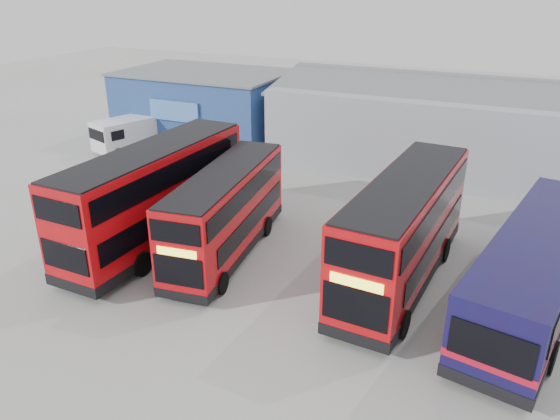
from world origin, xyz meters
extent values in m
plane|color=gray|center=(0.00, 0.00, 0.00)|extent=(120.00, 120.00, 0.00)
cube|color=navy|center=(-14.00, 18.00, 2.50)|extent=(12.00, 8.00, 5.00)
cube|color=slate|center=(-14.00, 18.00, 5.05)|extent=(12.30, 8.30, 0.15)
cube|color=#467CC7|center=(-14.00, 13.90, 3.00)|extent=(3.96, 0.15, 1.40)
cube|color=#91959E|center=(8.00, 20.00, 2.50)|extent=(30.00, 12.00, 5.00)
cube|color=slate|center=(8.00, 17.20, 5.25)|extent=(30.50, 6.33, 1.29)
cube|color=slate|center=(8.00, 22.80, 5.25)|extent=(30.50, 6.33, 1.29)
cube|color=red|center=(-6.54, 1.51, 2.50)|extent=(3.02, 11.13, 4.26)
cube|color=black|center=(-6.54, 1.51, 0.58)|extent=(3.07, 11.18, 0.47)
cube|color=black|center=(-5.22, 1.04, 2.00)|extent=(0.39, 9.36, 1.00)
cube|color=black|center=(-7.89, 1.13, 2.00)|extent=(0.39, 9.36, 1.00)
cube|color=black|center=(-5.21, 1.46, 3.79)|extent=(0.42, 10.41, 1.00)
cube|color=black|center=(-7.88, 1.55, 3.79)|extent=(0.42, 10.41, 1.00)
cube|color=black|center=(-6.35, 7.05, 1.89)|extent=(2.37, 0.14, 1.42)
cube|color=black|center=(-6.35, 7.05, 3.79)|extent=(2.37, 0.14, 1.00)
cube|color=#FAFF35|center=(-6.35, 7.06, 2.84)|extent=(1.89, 0.11, 0.37)
cube|color=black|center=(-6.74, -4.04, 1.89)|extent=(2.31, 0.14, 1.16)
cube|color=black|center=(-6.74, -4.04, 3.79)|extent=(2.31, 0.14, 0.95)
cube|color=black|center=(-6.54, 1.51, 4.65)|extent=(2.86, 10.97, 0.11)
cylinder|color=black|center=(-5.15, 5.30, 0.55)|extent=(0.38, 1.11, 1.09)
cylinder|color=black|center=(-7.67, 5.39, 0.55)|extent=(0.38, 1.11, 1.09)
cylinder|color=black|center=(-5.38, -1.33, 0.55)|extent=(0.38, 1.11, 1.09)
cylinder|color=black|center=(-7.91, -1.24, 0.55)|extent=(0.38, 1.11, 1.09)
cube|color=red|center=(-3.04, 1.93, 2.12)|extent=(3.37, 9.58, 3.62)
cube|color=black|center=(-3.04, 1.93, 0.49)|extent=(3.41, 9.62, 0.40)
cube|color=black|center=(-4.21, 2.15, 1.70)|extent=(1.02, 7.90, 0.85)
cube|color=black|center=(-1.96, 2.42, 1.70)|extent=(1.02, 7.90, 0.85)
cube|color=black|center=(-4.17, 1.79, 3.22)|extent=(1.13, 8.78, 0.85)
cube|color=black|center=(-1.92, 2.07, 3.22)|extent=(1.13, 8.78, 0.85)
cube|color=black|center=(-2.47, -2.74, 1.61)|extent=(2.00, 0.29, 1.21)
cube|color=black|center=(-2.47, -2.74, 3.22)|extent=(2.00, 0.29, 0.85)
cube|color=#FAFF35|center=(-2.47, -2.75, 2.41)|extent=(1.60, 0.23, 0.31)
cube|color=black|center=(-3.62, 6.60, 1.61)|extent=(1.96, 0.29, 0.98)
cube|color=black|center=(-3.62, 6.60, 3.22)|extent=(1.96, 0.29, 0.80)
cube|color=black|center=(-3.04, 1.93, 3.95)|extent=(3.22, 9.44, 0.09)
cylinder|color=black|center=(-3.71, -1.44, 0.46)|extent=(0.40, 0.96, 0.93)
cylinder|color=black|center=(-1.58, -1.17, 0.46)|extent=(0.40, 0.96, 0.93)
cylinder|color=black|center=(-4.40, 4.15, 0.46)|extent=(0.40, 0.96, 0.93)
cylinder|color=black|center=(-2.27, 4.41, 0.46)|extent=(0.40, 0.96, 0.93)
cube|color=red|center=(4.71, 2.75, 2.41)|extent=(3.25, 10.81, 4.11)
cube|color=black|center=(4.71, 2.75, 0.56)|extent=(3.29, 10.85, 0.46)
cube|color=black|center=(3.45, 3.24, 1.93)|extent=(0.66, 9.02, 0.96)
cube|color=black|center=(6.02, 3.07, 1.93)|extent=(0.66, 9.02, 0.96)
cube|color=black|center=(3.42, 2.84, 3.66)|extent=(0.72, 10.03, 0.96)
cube|color=black|center=(5.99, 2.67, 3.66)|extent=(0.72, 10.03, 0.96)
cube|color=black|center=(4.35, -2.59, 1.83)|extent=(2.28, 0.20, 1.37)
cube|color=black|center=(4.35, -2.59, 3.66)|extent=(2.28, 0.20, 0.96)
cube|color=#FAFF35|center=(4.35, -2.60, 2.74)|extent=(1.83, 0.16, 0.36)
cube|color=black|center=(5.06, 8.09, 1.83)|extent=(2.23, 0.20, 1.12)
cube|color=black|center=(5.06, 8.09, 3.66)|extent=(2.23, 0.20, 0.91)
cube|color=black|center=(4.71, 2.75, 4.49)|extent=(3.09, 10.65, 0.10)
cylinder|color=black|center=(3.24, -0.86, 0.53)|extent=(0.39, 1.08, 1.06)
cylinder|color=black|center=(5.67, -1.03, 0.53)|extent=(0.39, 1.08, 1.06)
cylinder|color=black|center=(3.67, 5.52, 0.53)|extent=(0.39, 1.08, 1.06)
cylinder|color=black|center=(6.10, 5.36, 0.53)|extent=(0.39, 1.08, 1.06)
cube|color=#0D0E3C|center=(9.71, 2.70, 1.85)|extent=(4.94, 12.43, 2.92)
cube|color=black|center=(9.71, 2.70, 0.58)|extent=(4.99, 12.48, 0.44)
cube|color=#AE0D21|center=(9.71, 2.70, 1.32)|extent=(4.98, 12.47, 0.28)
cube|color=black|center=(8.28, 2.63, 2.32)|extent=(1.92, 9.98, 1.05)
cube|color=black|center=(8.59, -3.28, 2.04)|extent=(2.39, 0.50, 1.21)
cylinder|color=black|center=(9.21, 7.17, 0.57)|extent=(0.56, 1.19, 1.15)
cylinder|color=black|center=(10.39, -0.90, 0.57)|extent=(0.56, 1.19, 1.15)
cylinder|color=black|center=(7.78, -0.42, 0.57)|extent=(0.56, 1.19, 1.15)
cube|color=silver|center=(-17.18, 12.98, 1.36)|extent=(3.84, 5.83, 2.06)
cube|color=black|center=(-18.08, 10.40, 1.68)|extent=(1.86, 0.70, 0.76)
cube|color=black|center=(-18.80, 11.71, 1.68)|extent=(0.37, 0.94, 0.65)
cube|color=black|center=(-16.71, 10.98, 1.68)|extent=(0.37, 0.94, 0.65)
cylinder|color=black|center=(-18.77, 11.59, 0.39)|extent=(0.50, 0.82, 0.78)
cylinder|color=black|center=(-16.81, 10.89, 0.39)|extent=(0.50, 0.82, 0.78)
cylinder|color=black|center=(-17.55, 15.06, 0.39)|extent=(0.50, 0.82, 0.78)
cylinder|color=black|center=(-15.58, 14.37, 0.39)|extent=(0.50, 0.82, 0.78)
camera|label=1|loc=(8.38, -17.34, 11.87)|focal=35.00mm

